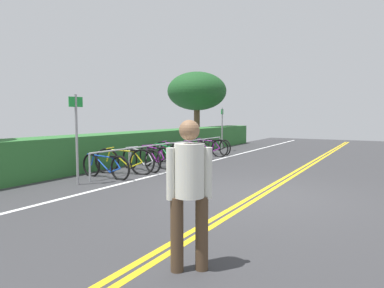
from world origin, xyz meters
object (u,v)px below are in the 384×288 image
Objects in this scene: bicycle_1 at (124,161)px; bicycle_2 at (141,159)px; sign_post_far at (222,125)px; tree_mid at (197,92)px; bicycle_4 at (168,155)px; pedestrian at (189,185)px; bicycle_8 at (208,148)px; bicycle_7 at (195,150)px; sign_post_near at (76,131)px; bicycle_9 at (216,147)px; bicycle_6 at (188,151)px; bicycle_3 at (155,157)px; bicycle_0 at (105,166)px; bike_rack at (173,147)px; bicycle_5 at (176,152)px.

bicycle_1 reaches higher than bicycle_2.
tree_mid is (2.85, 2.96, 1.83)m from sign_post_far.
bicycle_4 is 5.09m from sign_post_far.
bicycle_8 is at bearing 26.34° from pedestrian.
bicycle_7 is 6.15m from sign_post_near.
bicycle_8 is at bearing -177.65° from bicycle_9.
sign_post_near is at bearing -177.79° from sign_post_far.
bicycle_4 reaches higher than bicycle_6.
bicycle_1 is 1.44m from bicycle_3.
tree_mid reaches higher than pedestrian.
tree_mid is (10.80, 3.24, 2.75)m from bicycle_0.
bike_rack is 4.41× the size of bicycle_0.
bicycle_2 is 1.09× the size of bicycle_9.
bicycle_4 is 2.13m from bicycle_7.
pedestrian is 16.63m from tree_mid.
bike_rack is at bearing 0.94° from sign_post_near.
bicycle_0 is 1.01× the size of bicycle_4.
sign_post_near is at bearing -179.31° from bicycle_3.
bicycle_8 is 1.06× the size of bicycle_9.
tree_mid is (7.18, 3.17, 2.70)m from bicycle_5.
bicycle_3 is at bearing -178.34° from bike_rack.
bicycle_6 is 0.80× the size of sign_post_far.
pedestrian is (-4.38, -4.75, 0.56)m from bicycle_1.
sign_post_near is at bearing -178.55° from bicycle_6.
sign_post_near reaches higher than bicycle_1.
sign_post_near is (-5.47, -0.14, 1.00)m from bicycle_6.
bicycle_1 reaches higher than bicycle_3.
sign_post_far reaches higher than bicycle_0.
bike_rack is 3.29m from bicycle_0.
bicycle_7 is 0.98× the size of bicycle_8.
pedestrian reaches higher than bicycle_3.
sign_post_near reaches higher than bicycle_3.
bicycle_4 is at bearing 178.72° from bicycle_8.
tree_mid reaches higher than bicycle_7.
bicycle_7 is at bearing 2.21° from bicycle_2.
bike_rack is at bearing 1.66° from bicycle_3.
bicycle_3 is 5.83m from sign_post_far.
bike_rack reaches higher than bicycle_4.
bicycle_3 reaches higher than bicycle_4.
bicycle_7 is 0.77× the size of sign_post_near.
bicycle_1 is at bearing 177.55° from bicycle_2.
bicycle_3 is 0.74× the size of sign_post_near.
sign_post_far is at bearing 3.42° from bicycle_6.
tree_mid is at bearing 29.01° from pedestrian.
pedestrian is (-8.10, -4.83, 0.62)m from bicycle_6.
bicycle_6 is at bearing 0.97° from bicycle_0.
bicycle_8 is (3.63, -0.05, 0.01)m from bicycle_3.
sign_post_far is (2.12, 0.36, 0.88)m from bicycle_8.
bicycle_8 is (5.07, -0.07, -0.01)m from bicycle_1.
bicycle_7 is at bearing 3.04° from bike_rack.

